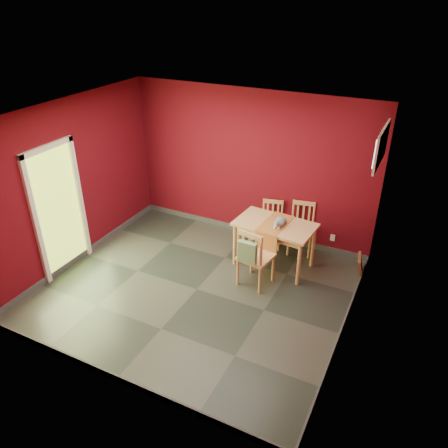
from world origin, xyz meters
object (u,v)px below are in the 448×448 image
at_px(chair_near, 254,256).
at_px(dining_table, 275,229).
at_px(tote_bag, 247,252).
at_px(cat, 280,220).
at_px(picture_frame, 360,266).
at_px(chair_far_left, 271,223).
at_px(chair_far_right, 301,227).

bearing_deg(chair_near, dining_table, 82.87).
relative_size(tote_bag, cat, 1.13).
relative_size(dining_table, picture_frame, 3.51).
bearing_deg(picture_frame, tote_bag, -141.18).
bearing_deg(chair_far_left, picture_frame, -10.32).
distance_m(tote_bag, picture_frame, 1.97).
xyz_separation_m(cat, picture_frame, (1.29, 0.34, -0.70)).
distance_m(dining_table, picture_frame, 1.50).
bearing_deg(tote_bag, chair_far_left, 96.68).
relative_size(chair_far_left, tote_bag, 2.05).
distance_m(dining_table, chair_far_right, 0.74).
xyz_separation_m(chair_far_right, cat, (-0.18, -0.67, 0.42)).
height_order(dining_table, tote_bag, tote_bag).
relative_size(chair_far_right, picture_frame, 2.40).
relative_size(chair_far_right, chair_near, 0.90).
distance_m(tote_bag, cat, 0.89).
xyz_separation_m(dining_table, chair_near, (-0.08, -0.64, -0.18)).
relative_size(chair_far_left, chair_near, 0.83).
bearing_deg(cat, chair_far_right, 95.41).
relative_size(dining_table, chair_far_right, 1.46).
xyz_separation_m(tote_bag, cat, (0.19, 0.85, 0.16)).
xyz_separation_m(chair_far_right, tote_bag, (-0.37, -1.52, 0.25)).
xyz_separation_m(chair_far_left, picture_frame, (1.65, -0.30, -0.25)).
xyz_separation_m(chair_far_left, tote_bag, (0.17, -1.49, 0.29)).
distance_m(chair_far_right, tote_bag, 1.59).
xyz_separation_m(dining_table, picture_frame, (1.38, 0.32, -0.51)).
xyz_separation_m(dining_table, chair_far_right, (0.26, 0.65, -0.23)).
relative_size(chair_far_right, cat, 2.52).
bearing_deg(chair_far_right, dining_table, -112.02).
height_order(chair_near, cat, chair_near).
height_order(chair_far_right, picture_frame, chair_far_right).
relative_size(chair_far_left, chair_far_right, 0.92).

